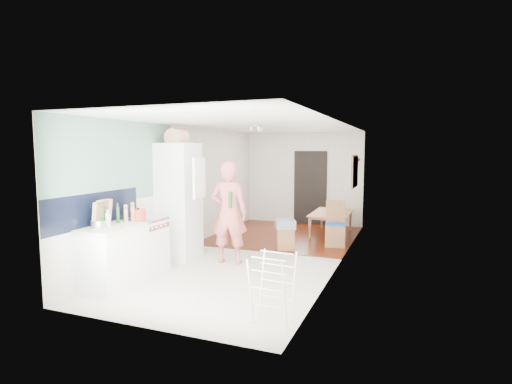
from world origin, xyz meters
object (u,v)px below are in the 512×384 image
Objects in this scene: person at (229,203)px; drying_rack at (273,289)px; stool at (285,239)px; dining_table at (333,226)px; dining_chair at (335,224)px.

person is 2.60× the size of drying_rack.
person is 1.68m from stool.
person is 3.38m from dining_table.
stool is (-0.90, -0.65, -0.26)m from dining_chair.
person is 2.55m from dining_chair.
dining_table is at bearing 93.10° from dining_chair.
dining_table is 5.12m from drying_rack.
dining_table is at bearing 97.67° from drying_rack.
dining_table is at bearing -123.52° from person.
dining_table is (1.31, 3.00, -0.84)m from person.
person reaches higher than dining_chair.
dining_chair is (0.25, -1.07, 0.25)m from dining_table.
drying_rack is (0.24, -5.11, 0.18)m from dining_table.
drying_rack is at bearing -75.30° from stool.
person is 2.24× the size of dining_chair.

